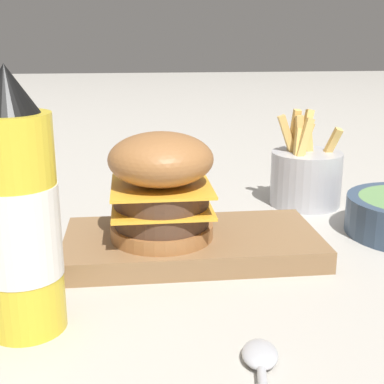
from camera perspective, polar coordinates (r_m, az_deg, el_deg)
The scene contains 7 objects.
ground_plane at distance 0.66m, azimuth -1.70°, elevation -5.17°, with size 6.00×6.00×0.00m, color #B7B2A8.
serving_board at distance 0.62m, azimuth -0.00°, elevation -5.54°, with size 0.29×0.15×0.02m.
burger at distance 0.59m, azimuth -3.31°, elevation 0.74°, with size 0.11×0.11×0.12m.
ketchup_bottle at distance 0.46m, azimuth -18.03°, elevation -2.67°, with size 0.07×0.07×0.22m.
fries_basket at distance 0.81m, azimuth 12.01°, elevation 1.69°, with size 0.10×0.10×0.14m.
spoon at distance 0.42m, azimuth 7.46°, elevation -18.69°, with size 0.05×0.16×0.01m.
ketchup_puddle at distance 0.81m, azimuth -2.97°, elevation -0.91°, with size 0.05×0.05×0.00m.
Camera 1 is at (0.05, 0.61, 0.24)m, focal length 50.00 mm.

